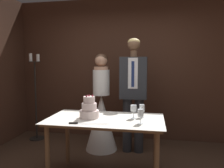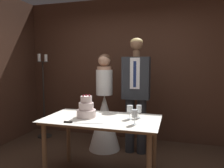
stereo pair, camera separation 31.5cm
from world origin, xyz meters
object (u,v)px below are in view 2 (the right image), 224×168
tiered_cake (86,109)px  bride (104,115)px  candle_stand (44,98)px  cake_table (102,125)px  wine_glass_near (139,109)px  cake_knife (76,122)px  wine_glass_middle (130,109)px  wine_glass_far (135,114)px  groom (136,90)px

tiered_cake → bride: 0.98m
candle_stand → cake_table: bearing=-36.3°
wine_glass_near → tiered_cake: bearing=-167.5°
tiered_cake → cake_knife: tiered_cake is taller
candle_stand → wine_glass_middle: bearing=-29.8°
candle_stand → wine_glass_near: bearing=-27.0°
cake_knife → wine_glass_near: 0.80m
wine_glass_middle → wine_glass_far: (0.10, -0.23, -0.00)m
tiered_cake → wine_glass_middle: bearing=7.1°
wine_glass_near → groom: 0.82m
bride → candle_stand: size_ratio=0.98×
cake_table → wine_glass_near: 0.51m
groom → candle_stand: bearing=171.9°
cake_knife → candle_stand: 2.06m
wine_glass_middle → groom: groom is taller
bride → groom: size_ratio=0.87×
tiered_cake → candle_stand: size_ratio=0.18×
bride → candle_stand: 1.40m
wine_glass_middle → groom: 0.88m
cake_knife → wine_glass_middle: wine_glass_middle is taller
wine_glass_near → wine_glass_far: (-0.00, -0.30, 0.00)m
wine_glass_middle → tiered_cake: bearing=-172.9°
cake_knife → wine_glass_near: size_ratio=2.76×
tiered_cake → bride: bride is taller
cake_table → groom: (0.27, 0.93, 0.35)m
tiered_cake → groom: size_ratio=0.16×
wine_glass_near → bride: bearing=132.3°
cake_knife → wine_glass_near: wine_glass_near is taller
wine_glass_near → wine_glass_middle: (-0.10, -0.08, 0.01)m
cake_knife → wine_glass_near: (0.66, 0.43, 0.11)m
groom → tiered_cake: bearing=-117.0°
tiered_cake → wine_glass_far: bearing=-13.5°
bride → groom: 0.70m
wine_glass_near → groom: bearing=102.7°
cake_table → wine_glass_near: bearing=17.3°
tiered_cake → wine_glass_middle: 0.56m
cake_table → tiered_cake: (-0.21, -0.01, 0.20)m
wine_glass_near → bride: (-0.72, 0.79, -0.30)m
wine_glass_middle → cake_knife: bearing=-147.5°
bride → groom: (0.54, -0.00, 0.45)m
wine_glass_near → bride: size_ratio=0.10×
cake_table → bride: (-0.27, 0.93, -0.10)m
bride → cake_table: bearing=-73.8°
wine_glass_far → wine_glass_middle: bearing=113.7°
wine_glass_near → groom: groom is taller
wine_glass_middle → groom: size_ratio=0.09×
cake_knife → groom: bearing=58.3°
cake_table → cake_knife: bearing=-126.1°
bride → wine_glass_middle: bearing=-54.5°
wine_glass_middle → groom: bearing=95.1°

